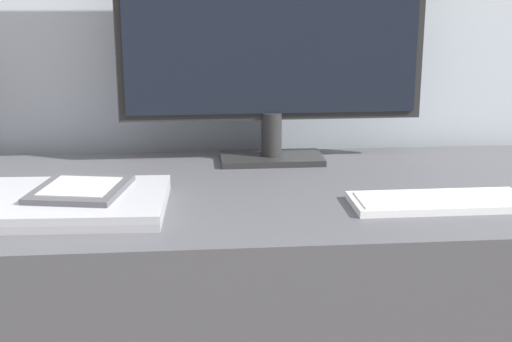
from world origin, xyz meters
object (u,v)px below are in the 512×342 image
(monitor, at_px, (272,19))
(laptop, at_px, (69,203))
(keyboard, at_px, (439,201))
(ereader, at_px, (80,189))

(monitor, xyz_separation_m, laptop, (-0.35, -0.28, -0.26))
(keyboard, relative_size, laptop, 0.91)
(keyboard, bearing_deg, laptop, 176.94)
(keyboard, height_order, laptop, laptop)
(laptop, bearing_deg, keyboard, -3.06)
(monitor, height_order, keyboard, monitor)
(laptop, xyz_separation_m, ereader, (0.02, 0.02, 0.02))
(ereader, bearing_deg, keyboard, -4.80)
(laptop, bearing_deg, monitor, 38.92)
(monitor, bearing_deg, keyboard, -53.27)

